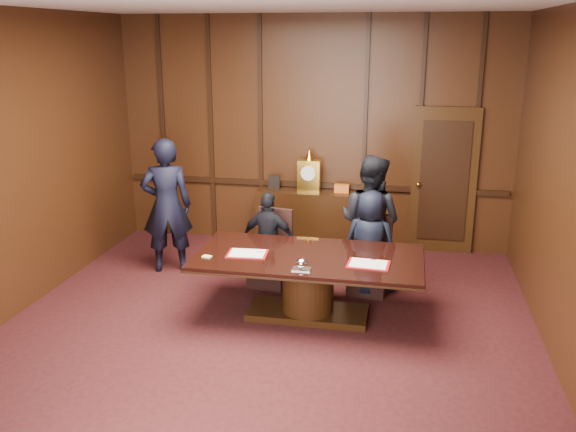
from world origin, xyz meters
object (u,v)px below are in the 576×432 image
object	(u,v)px
witness_left	(167,206)
witness_right	(370,222)
signatory_right	(370,243)
signatory_left	(269,240)
sideboard	(309,217)
conference_table	(308,276)

from	to	relation	value
witness_left	witness_right	xyz separation A→B (m)	(2.78, -0.03, -0.06)
signatory_right	witness_left	bearing A→B (deg)	4.32
signatory_left	witness_left	xyz separation A→B (m)	(-1.51, 0.28, 0.30)
sideboard	witness_left	size ratio (longest dim) A/B	0.85
witness_left	signatory_right	bearing A→B (deg)	153.17
conference_table	signatory_right	xyz separation A→B (m)	(0.65, 0.80, 0.17)
sideboard	witness_right	bearing A→B (deg)	-53.38
conference_table	witness_right	distance (m)	1.28
signatory_left	witness_left	world-z (taller)	witness_left
signatory_left	signatory_right	size ratio (longest dim) A/B	0.93
signatory_right	witness_right	size ratio (longest dim) A/B	0.78
sideboard	conference_table	size ratio (longest dim) A/B	0.61
signatory_right	conference_table	bearing A→B (deg)	61.00
conference_table	sideboard	bearing A→B (deg)	99.21
conference_table	signatory_right	bearing A→B (deg)	50.91
signatory_left	conference_table	bearing A→B (deg)	134.81
conference_table	signatory_right	distance (m)	1.04
signatory_right	witness_right	bearing A→B (deg)	-75.05
sideboard	signatory_right	bearing A→B (deg)	-57.31
witness_left	witness_right	world-z (taller)	witness_left
sideboard	witness_right	xyz separation A→B (m)	(1.02, -1.37, 0.39)
witness_left	conference_table	bearing A→B (deg)	132.25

